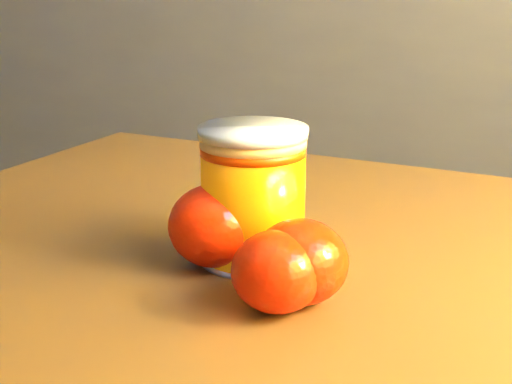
% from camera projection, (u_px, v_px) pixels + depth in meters
% --- Properties ---
extents(kitchen_counter, '(3.15, 0.60, 0.90)m').
position_uv_depth(kitchen_counter, '(165.00, 127.00, 2.14)').
color(kitchen_counter, '#515156').
rests_on(kitchen_counter, ground).
extents(table, '(0.96, 0.71, 0.68)m').
position_uv_depth(table, '(348.00, 368.00, 0.58)').
color(table, brown).
rests_on(table, ground).
extents(juice_glass, '(0.08, 0.08, 0.11)m').
position_uv_depth(juice_glass, '(253.00, 195.00, 0.55)').
color(juice_glass, orange).
rests_on(juice_glass, table).
extents(orange_front, '(0.09, 0.09, 0.06)m').
position_uv_depth(orange_front, '(215.00, 226.00, 0.55)').
color(orange_front, '#FC2405').
rests_on(orange_front, table).
extents(orange_back, '(0.07, 0.07, 0.06)m').
position_uv_depth(orange_back, '(300.00, 262.00, 0.49)').
color(orange_back, '#FC2405').
rests_on(orange_back, table).
extents(orange_extra, '(0.08, 0.08, 0.06)m').
position_uv_depth(orange_extra, '(277.00, 271.00, 0.48)').
color(orange_extra, '#FC2405').
rests_on(orange_extra, table).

